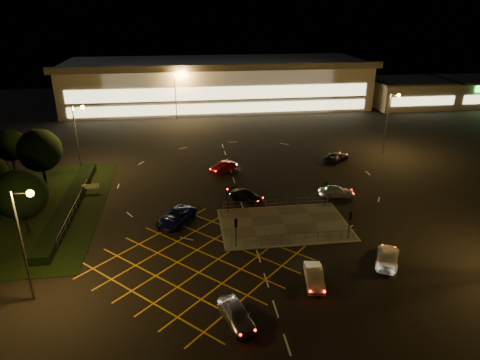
{
  "coord_description": "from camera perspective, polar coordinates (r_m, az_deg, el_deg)",
  "views": [
    {
      "loc": [
        -8.74,
        -43.68,
        23.13
      ],
      "look_at": [
        -1.78,
        7.1,
        2.0
      ],
      "focal_mm": 32.0,
      "sensor_mm": 36.0,
      "label": 1
    }
  ],
  "objects": [
    {
      "name": "car_queue_white",
      "position": [
        39.49,
        9.87,
        -12.59
      ],
      "size": [
        2.17,
        4.43,
        1.4
      ],
      "primitive_type": "imported",
      "rotation": [
        0.0,
        0.0,
        6.12
      ],
      "color": "silver",
      "rests_on": "ground"
    },
    {
      "name": "retail_unit_a",
      "position": [
        113.71,
        21.52,
        10.8
      ],
      "size": [
        18.8,
        14.8,
        6.35
      ],
      "color": "beige",
      "rests_on": "ground"
    },
    {
      "name": "streetlight_nw",
      "position": [
        65.57,
        -20.72,
        6.31
      ],
      "size": [
        1.78,
        0.56,
        10.03
      ],
      "color": "slate",
      "rests_on": "ground"
    },
    {
      "name": "car_far_dkgrey",
      "position": [
        54.14,
        0.87,
        -2.11
      ],
      "size": [
        4.67,
        4.46,
        1.33
      ],
      "primitive_type": "imported",
      "rotation": [
        0.0,
        0.0,
        0.84
      ],
      "color": "black",
      "rests_on": "ground"
    },
    {
      "name": "tree_d",
      "position": [
        71.12,
        -28.33,
        4.09
      ],
      "size": [
        4.68,
        4.68,
        6.37
      ],
      "color": "black",
      "rests_on": "ground"
    },
    {
      "name": "retail_unit_b",
      "position": [
        122.2,
        28.22,
        10.43
      ],
      "size": [
        14.8,
        14.8,
        6.35
      ],
      "color": "beige",
      "rests_on": "ground"
    },
    {
      "name": "signal_sw",
      "position": [
        43.29,
        -0.56,
        -6.26
      ],
      "size": [
        0.28,
        0.3,
        3.15
      ],
      "rotation": [
        0.0,
        0.0,
        3.14
      ],
      "color": "black",
      "rests_on": "pedestrian_island"
    },
    {
      "name": "signal_se",
      "position": [
        46.17,
        14.44,
        -5.09
      ],
      "size": [
        0.28,
        0.3,
        3.15
      ],
      "rotation": [
        0.0,
        0.0,
        3.14
      ],
      "color": "black",
      "rests_on": "pedestrian_island"
    },
    {
      "name": "tree_c",
      "position": [
        63.47,
        -25.14,
        3.6
      ],
      "size": [
        5.76,
        5.76,
        7.84
      ],
      "color": "black",
      "rests_on": "ground"
    },
    {
      "name": "car_near_silver",
      "position": [
        34.88,
        -0.46,
        -17.47
      ],
      "size": [
        3.01,
        4.87,
        1.55
      ],
      "primitive_type": "imported",
      "rotation": [
        0.0,
        0.0,
        0.28
      ],
      "color": "#A1A3A8",
      "rests_on": "ground"
    },
    {
      "name": "streetlight_far_left",
      "position": [
        93.17,
        -8.36,
        11.93
      ],
      "size": [
        1.78,
        0.56,
        10.03
      ],
      "color": "slate",
      "rests_on": "ground"
    },
    {
      "name": "car_circ_red",
      "position": [
        63.83,
        -2.22,
        1.79
      ],
      "size": [
        4.15,
        3.59,
        1.35
      ],
      "primitive_type": "imported",
      "rotation": [
        0.0,
        0.0,
        5.35
      ],
      "color": "maroon",
      "rests_on": "ground"
    },
    {
      "name": "streetlight_ne",
      "position": [
        73.69,
        19.4,
        8.15
      ],
      "size": [
        1.78,
        0.56,
        10.03
      ],
      "color": "slate",
      "rests_on": "ground"
    },
    {
      "name": "supermarket",
      "position": [
        107.48,
        -3.11,
        12.83
      ],
      "size": [
        72.0,
        26.5,
        10.5
      ],
      "color": "beige",
      "rests_on": "ground"
    },
    {
      "name": "streetlight_sw",
      "position": [
        37.98,
        -26.76,
        -6.07
      ],
      "size": [
        1.78,
        0.56,
        10.03
      ],
      "color": "slate",
      "rests_on": "ground"
    },
    {
      "name": "streetlight_far_right",
      "position": [
        102.89,
        15.05,
        12.4
      ],
      "size": [
        1.78,
        0.56,
        10.03
      ],
      "color": "slate",
      "rests_on": "ground"
    },
    {
      "name": "signal_nw",
      "position": [
        50.4,
        -1.71,
        -1.94
      ],
      "size": [
        0.28,
        0.3,
        3.15
      ],
      "color": "black",
      "rests_on": "pedestrian_island"
    },
    {
      "name": "pedestrian_island",
      "position": [
        48.84,
        5.89,
        -5.92
      ],
      "size": [
        14.0,
        9.0,
        0.12
      ],
      "primitive_type": "cube",
      "color": "#4C4944",
      "rests_on": "ground"
    },
    {
      "name": "car_right_silver",
      "position": [
        56.58,
        12.73,
        -1.47
      ],
      "size": [
        4.7,
        2.47,
        1.53
      ],
      "primitive_type": "imported",
      "rotation": [
        0.0,
        0.0,
        1.42
      ],
      "color": "silver",
      "rests_on": "ground"
    },
    {
      "name": "tree_e",
      "position": [
        50.48,
        -27.16,
        -1.69
      ],
      "size": [
        5.4,
        5.4,
        7.35
      ],
      "color": "black",
      "rests_on": "ground"
    },
    {
      "name": "signal_ne",
      "position": [
        52.89,
        11.33,
        -1.17
      ],
      "size": [
        0.28,
        0.3,
        3.15
      ],
      "color": "black",
      "rests_on": "pedestrian_island"
    },
    {
      "name": "hedge",
      "position": [
        56.42,
        -21.74,
        -2.94
      ],
      "size": [
        2.0,
        26.0,
        1.0
      ],
      "primitive_type": "cube",
      "color": "black",
      "rests_on": "ground"
    },
    {
      "name": "ground",
      "position": [
        50.19,
        3.13,
        -5.07
      ],
      "size": [
        180.0,
        180.0,
        0.0
      ],
      "primitive_type": "plane",
      "color": "black",
      "rests_on": "ground"
    },
    {
      "name": "grass_verge",
      "position": [
        58.07,
        -26.46,
        -3.54
      ],
      "size": [
        18.0,
        30.0,
        0.08
      ],
      "primitive_type": "cube",
      "color": "black",
      "rests_on": "ground"
    },
    {
      "name": "car_approach_white",
      "position": [
        43.94,
        19.07,
        -9.64
      ],
      "size": [
        4.17,
        5.34,
        1.45
      ],
      "primitive_type": "imported",
      "rotation": [
        0.0,
        0.0,
        2.64
      ],
      "color": "silver",
      "rests_on": "ground"
    },
    {
      "name": "car_east_grey",
      "position": [
        69.62,
        12.75,
        3.01
      ],
      "size": [
        5.1,
        4.75,
        1.33
      ],
      "primitive_type": "imported",
      "rotation": [
        0.0,
        0.0,
        2.26
      ],
      "color": "black",
      "rests_on": "ground"
    },
    {
      "name": "car_left_blue",
      "position": [
        49.17,
        -8.56,
        -4.91
      ],
      "size": [
        5.11,
        6.1,
        1.55
      ],
      "primitive_type": "imported",
      "rotation": [
        0.0,
        0.0,
        5.73
      ],
      "color": "#0E1657",
      "rests_on": "ground"
    }
  ]
}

